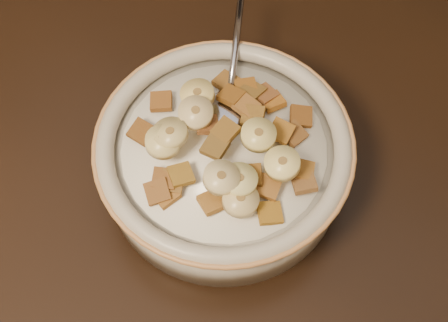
% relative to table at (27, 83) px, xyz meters
% --- Properties ---
extents(floor, '(4.00, 4.50, 0.10)m').
position_rel_table_xyz_m(floor, '(0.00, 0.00, -0.78)').
color(floor, '#422816').
rests_on(floor, ground).
extents(table, '(1.40, 0.91, 0.04)m').
position_rel_table_xyz_m(table, '(0.00, 0.00, 0.00)').
color(table, black).
rests_on(table, floor).
extents(cereal_bowl, '(0.23, 0.23, 0.05)m').
position_rel_table_xyz_m(cereal_bowl, '(0.25, -0.02, 0.05)').
color(cereal_bowl, '#ACA490').
rests_on(cereal_bowl, table).
extents(milk, '(0.19, 0.19, 0.00)m').
position_rel_table_xyz_m(milk, '(0.25, -0.02, 0.07)').
color(milk, white).
rests_on(milk, cereal_bowl).
extents(spoon, '(0.06, 0.06, 0.01)m').
position_rel_table_xyz_m(spoon, '(0.24, 0.02, 0.08)').
color(spoon, '#9598AA').
rests_on(spoon, cereal_bowl).
extents(cereal_square_0, '(0.02, 0.02, 0.01)m').
position_rel_table_xyz_m(cereal_square_0, '(0.31, -0.04, 0.08)').
color(cereal_square_0, brown).
rests_on(cereal_square_0, milk).
extents(cereal_square_1, '(0.02, 0.02, 0.01)m').
position_rel_table_xyz_m(cereal_square_1, '(0.25, -0.03, 0.10)').
color(cereal_square_1, brown).
rests_on(cereal_square_1, milk).
extents(cereal_square_2, '(0.03, 0.03, 0.01)m').
position_rel_table_xyz_m(cereal_square_2, '(0.24, 0.05, 0.08)').
color(cereal_square_2, brown).
rests_on(cereal_square_2, milk).
extents(cereal_square_3, '(0.02, 0.02, 0.01)m').
position_rel_table_xyz_m(cereal_square_3, '(0.26, 0.02, 0.09)').
color(cereal_square_3, brown).
rests_on(cereal_square_3, milk).
extents(cereal_square_4, '(0.02, 0.02, 0.01)m').
position_rel_table_xyz_m(cereal_square_4, '(0.26, -0.05, 0.09)').
color(cereal_square_4, brown).
rests_on(cereal_square_4, milk).
extents(cereal_square_5, '(0.03, 0.03, 0.01)m').
position_rel_table_xyz_m(cereal_square_5, '(0.23, -0.06, 0.09)').
color(cereal_square_5, olive).
rests_on(cereal_square_5, milk).
extents(cereal_square_6, '(0.03, 0.03, 0.01)m').
position_rel_table_xyz_m(cereal_square_6, '(0.22, -0.07, 0.08)').
color(cereal_square_6, brown).
rests_on(cereal_square_6, milk).
extents(cereal_square_7, '(0.03, 0.03, 0.01)m').
position_rel_table_xyz_m(cereal_square_7, '(0.32, -0.06, 0.08)').
color(cereal_square_7, '#95681B').
rests_on(cereal_square_7, milk).
extents(cereal_square_8, '(0.03, 0.03, 0.01)m').
position_rel_table_xyz_m(cereal_square_8, '(0.22, -0.09, 0.08)').
color(cereal_square_8, brown).
rests_on(cereal_square_8, milk).
extents(cereal_square_9, '(0.02, 0.02, 0.01)m').
position_rel_table_xyz_m(cereal_square_9, '(0.25, 0.04, 0.08)').
color(cereal_square_9, brown).
rests_on(cereal_square_9, milk).
extents(cereal_square_10, '(0.02, 0.02, 0.01)m').
position_rel_table_xyz_m(cereal_square_10, '(0.18, -0.04, 0.08)').
color(cereal_square_10, brown).
rests_on(cereal_square_10, milk).
extents(cereal_square_11, '(0.03, 0.03, 0.01)m').
position_rel_table_xyz_m(cereal_square_11, '(0.30, 0.04, 0.08)').
color(cereal_square_11, brown).
rests_on(cereal_square_11, milk).
extents(cereal_square_12, '(0.03, 0.03, 0.01)m').
position_rel_table_xyz_m(cereal_square_12, '(0.25, -0.01, 0.10)').
color(cereal_square_12, brown).
rests_on(cereal_square_12, milk).
extents(cereal_square_13, '(0.03, 0.03, 0.01)m').
position_rel_table_xyz_m(cereal_square_13, '(0.30, 0.02, 0.08)').
color(cereal_square_13, brown).
rests_on(cereal_square_13, milk).
extents(cereal_square_14, '(0.03, 0.03, 0.01)m').
position_rel_table_xyz_m(cereal_square_14, '(0.27, -0.07, 0.08)').
color(cereal_square_14, olive).
rests_on(cereal_square_14, milk).
extents(cereal_square_15, '(0.02, 0.02, 0.01)m').
position_rel_table_xyz_m(cereal_square_15, '(0.29, 0.01, 0.09)').
color(cereal_square_15, brown).
rests_on(cereal_square_15, milk).
extents(cereal_square_16, '(0.03, 0.03, 0.01)m').
position_rel_table_xyz_m(cereal_square_16, '(0.23, -0.01, 0.09)').
color(cereal_square_16, '#925932').
rests_on(cereal_square_16, milk).
extents(cereal_square_17, '(0.03, 0.03, 0.01)m').
position_rel_table_xyz_m(cereal_square_17, '(0.27, 0.04, 0.08)').
color(cereal_square_17, '#9D681F').
rests_on(cereal_square_17, milk).
extents(cereal_square_18, '(0.03, 0.03, 0.01)m').
position_rel_table_xyz_m(cereal_square_18, '(0.18, -0.00, 0.08)').
color(cereal_square_18, brown).
rests_on(cereal_square_18, milk).
extents(cereal_square_19, '(0.03, 0.03, 0.01)m').
position_rel_table_xyz_m(cereal_square_19, '(0.26, 0.05, 0.08)').
color(cereal_square_19, brown).
rests_on(cereal_square_19, milk).
extents(cereal_square_20, '(0.03, 0.03, 0.01)m').
position_rel_table_xyz_m(cereal_square_20, '(0.23, -0.08, 0.08)').
color(cereal_square_20, brown).
rests_on(cereal_square_20, milk).
extents(cereal_square_21, '(0.02, 0.02, 0.01)m').
position_rel_table_xyz_m(cereal_square_21, '(0.24, 0.03, 0.09)').
color(cereal_square_21, brown).
rests_on(cereal_square_21, milk).
extents(cereal_square_22, '(0.02, 0.02, 0.01)m').
position_rel_table_xyz_m(cereal_square_22, '(0.22, 0.05, 0.08)').
color(cereal_square_22, brown).
rests_on(cereal_square_22, milk).
extents(cereal_square_23, '(0.02, 0.02, 0.01)m').
position_rel_table_xyz_m(cereal_square_23, '(0.25, 0.02, 0.09)').
color(cereal_square_23, '#965A2D').
rests_on(cereal_square_23, milk).
extents(cereal_square_24, '(0.03, 0.03, 0.01)m').
position_rel_table_xyz_m(cereal_square_24, '(0.29, -0.04, 0.09)').
color(cereal_square_24, brown).
rests_on(cereal_square_24, milk).
extents(cereal_square_25, '(0.03, 0.03, 0.01)m').
position_rel_table_xyz_m(cereal_square_25, '(0.23, -0.07, 0.08)').
color(cereal_square_25, brown).
rests_on(cereal_square_25, milk).
extents(cereal_square_26, '(0.03, 0.03, 0.01)m').
position_rel_table_xyz_m(cereal_square_26, '(0.33, -0.02, 0.08)').
color(cereal_square_26, olive).
rests_on(cereal_square_26, milk).
extents(cereal_square_27, '(0.02, 0.02, 0.01)m').
position_rel_table_xyz_m(cereal_square_27, '(0.33, -0.01, 0.08)').
color(cereal_square_27, olive).
rests_on(cereal_square_27, milk).
extents(banana_slice_0, '(0.04, 0.04, 0.01)m').
position_rel_table_xyz_m(banana_slice_0, '(0.28, -0.05, 0.10)').
color(banana_slice_0, '#E0D487').
rests_on(banana_slice_0, milk).
extents(banana_slice_1, '(0.04, 0.04, 0.01)m').
position_rel_table_xyz_m(banana_slice_1, '(0.21, 0.01, 0.10)').
color(banana_slice_1, '#FFEF87').
rests_on(banana_slice_1, milk).
extents(banana_slice_2, '(0.04, 0.04, 0.02)m').
position_rel_table_xyz_m(banana_slice_2, '(0.21, -0.04, 0.10)').
color(banana_slice_2, '#CEBC80').
rests_on(banana_slice_2, milk).
extents(banana_slice_3, '(0.04, 0.04, 0.01)m').
position_rel_table_xyz_m(banana_slice_3, '(0.28, -0.01, 0.10)').
color(banana_slice_3, '#FEED8B').
rests_on(banana_slice_3, milk).
extents(banana_slice_4, '(0.04, 0.04, 0.01)m').
position_rel_table_xyz_m(banana_slice_4, '(0.27, -0.06, 0.10)').
color(banana_slice_4, beige).
rests_on(banana_slice_4, milk).
extents(banana_slice_5, '(0.04, 0.04, 0.01)m').
position_rel_table_xyz_m(banana_slice_5, '(0.21, -0.05, 0.10)').
color(banana_slice_5, '#F8D988').
rests_on(banana_slice_5, milk).
extents(banana_slice_6, '(0.03, 0.03, 0.02)m').
position_rel_table_xyz_m(banana_slice_6, '(0.29, -0.07, 0.09)').
color(banana_slice_6, '#E0C687').
rests_on(banana_slice_6, milk).
extents(banana_slice_7, '(0.04, 0.04, 0.01)m').
position_rel_table_xyz_m(banana_slice_7, '(0.22, -0.01, 0.10)').
color(banana_slice_7, beige).
rests_on(banana_slice_7, milk).
extents(banana_slice_8, '(0.04, 0.03, 0.01)m').
position_rel_table_xyz_m(banana_slice_8, '(0.31, -0.02, 0.10)').
color(banana_slice_8, '#F3E483').
rests_on(banana_slice_8, milk).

